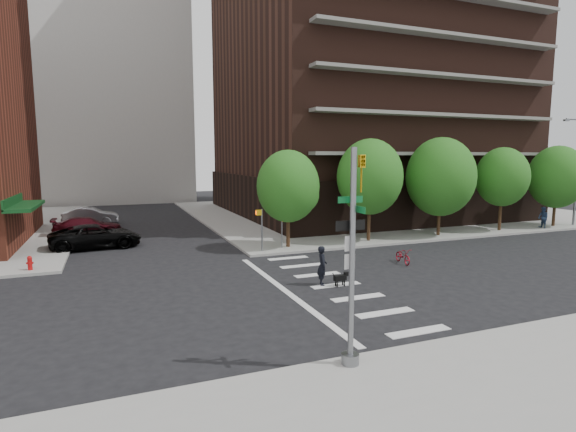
{
  "coord_description": "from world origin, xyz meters",
  "views": [
    {
      "loc": [
        -6.51,
        -17.91,
        5.89
      ],
      "look_at": [
        3.0,
        6.0,
        2.5
      ],
      "focal_mm": 28.0,
      "sensor_mm": 36.0,
      "label": 1
    }
  ],
  "objects_px": {
    "pedestrian_far": "(543,217)",
    "parked_car_maroon": "(88,226)",
    "parked_car_silver": "(91,216)",
    "scooter": "(403,256)",
    "parked_car_black": "(96,236)",
    "traffic_signal": "(353,275)",
    "fire_hydrant": "(30,262)",
    "dog_walker": "(322,266)"
  },
  "relations": [
    {
      "from": "fire_hydrant",
      "to": "parked_car_black",
      "type": "distance_m",
      "value": 6.29
    },
    {
      "from": "parked_car_black",
      "to": "parked_car_maroon",
      "type": "xyz_separation_m",
      "value": [
        -0.7,
        5.39,
        -0.07
      ]
    },
    {
      "from": "parked_car_maroon",
      "to": "parked_car_silver",
      "type": "relative_size",
      "value": 1.07
    },
    {
      "from": "parked_car_maroon",
      "to": "dog_walker",
      "type": "xyz_separation_m",
      "value": [
        10.62,
        -18.44,
        0.21
      ]
    },
    {
      "from": "traffic_signal",
      "to": "parked_car_black",
      "type": "height_order",
      "value": "traffic_signal"
    },
    {
      "from": "pedestrian_far",
      "to": "fire_hydrant",
      "type": "bearing_deg",
      "value": -78.83
    },
    {
      "from": "fire_hydrant",
      "to": "scooter",
      "type": "bearing_deg",
      "value": -15.67
    },
    {
      "from": "parked_car_black",
      "to": "dog_walker",
      "type": "xyz_separation_m",
      "value": [
        9.92,
        -13.05,
        0.14
      ]
    },
    {
      "from": "parked_car_black",
      "to": "parked_car_silver",
      "type": "height_order",
      "value": "parked_car_black"
    },
    {
      "from": "parked_car_maroon",
      "to": "dog_walker",
      "type": "relative_size",
      "value": 2.67
    },
    {
      "from": "pedestrian_far",
      "to": "parked_car_silver",
      "type": "bearing_deg",
      "value": -105.29
    },
    {
      "from": "traffic_signal",
      "to": "fire_hydrant",
      "type": "xyz_separation_m",
      "value": [
        -10.03,
        15.29,
        -2.15
      ]
    },
    {
      "from": "fire_hydrant",
      "to": "scooter",
      "type": "distance_m",
      "value": 19.73
    },
    {
      "from": "traffic_signal",
      "to": "pedestrian_far",
      "type": "height_order",
      "value": "traffic_signal"
    },
    {
      "from": "parked_car_silver",
      "to": "dog_walker",
      "type": "xyz_separation_m",
      "value": [
        10.62,
        -24.57,
        0.16
      ]
    },
    {
      "from": "pedestrian_far",
      "to": "parked_car_maroon",
      "type": "bearing_deg",
      "value": -96.5
    },
    {
      "from": "dog_walker",
      "to": "pedestrian_far",
      "type": "relative_size",
      "value": 1.06
    },
    {
      "from": "dog_walker",
      "to": "scooter",
      "type": "bearing_deg",
      "value": -52.31
    },
    {
      "from": "parked_car_black",
      "to": "parked_car_silver",
      "type": "xyz_separation_m",
      "value": [
        -0.7,
        11.52,
        -0.02
      ]
    },
    {
      "from": "traffic_signal",
      "to": "parked_car_maroon",
      "type": "relative_size",
      "value": 1.22
    },
    {
      "from": "parked_car_maroon",
      "to": "parked_car_silver",
      "type": "bearing_deg",
      "value": 0.25
    },
    {
      "from": "dog_walker",
      "to": "parked_car_black",
      "type": "bearing_deg",
      "value": 55.05
    },
    {
      "from": "parked_car_black",
      "to": "parked_car_maroon",
      "type": "distance_m",
      "value": 5.44
    },
    {
      "from": "traffic_signal",
      "to": "scooter",
      "type": "distance_m",
      "value": 13.59
    },
    {
      "from": "traffic_signal",
      "to": "fire_hydrant",
      "type": "height_order",
      "value": "traffic_signal"
    },
    {
      "from": "parked_car_black",
      "to": "parked_car_silver",
      "type": "distance_m",
      "value": 11.54
    },
    {
      "from": "dog_walker",
      "to": "pedestrian_far",
      "type": "bearing_deg",
      "value": -54.23
    },
    {
      "from": "fire_hydrant",
      "to": "parked_car_silver",
      "type": "bearing_deg",
      "value": 82.31
    },
    {
      "from": "fire_hydrant",
      "to": "scooter",
      "type": "height_order",
      "value": "fire_hydrant"
    },
    {
      "from": "fire_hydrant",
      "to": "parked_car_maroon",
      "type": "relative_size",
      "value": 0.15
    },
    {
      "from": "parked_car_silver",
      "to": "scooter",
      "type": "distance_m",
      "value": 27.91
    },
    {
      "from": "dog_walker",
      "to": "fire_hydrant",
      "type": "bearing_deg",
      "value": 77.57
    },
    {
      "from": "parked_car_black",
      "to": "scooter",
      "type": "relative_size",
      "value": 3.45
    },
    {
      "from": "traffic_signal",
      "to": "parked_car_silver",
      "type": "xyz_separation_m",
      "value": [
        -7.73,
        32.33,
        -1.94
      ]
    },
    {
      "from": "parked_car_silver",
      "to": "scooter",
      "type": "height_order",
      "value": "parked_car_silver"
    },
    {
      "from": "parked_car_black",
      "to": "dog_walker",
      "type": "bearing_deg",
      "value": -148.29
    },
    {
      "from": "traffic_signal",
      "to": "scooter",
      "type": "bearing_deg",
      "value": 48.04
    },
    {
      "from": "fire_hydrant",
      "to": "parked_car_silver",
      "type": "distance_m",
      "value": 17.19
    },
    {
      "from": "dog_walker",
      "to": "pedestrian_far",
      "type": "height_order",
      "value": "pedestrian_far"
    },
    {
      "from": "parked_car_black",
      "to": "pedestrian_far",
      "type": "relative_size",
      "value": 3.23
    },
    {
      "from": "parked_car_maroon",
      "to": "traffic_signal",
      "type": "bearing_deg",
      "value": -163.32
    },
    {
      "from": "traffic_signal",
      "to": "fire_hydrant",
      "type": "relative_size",
      "value": 8.2
    }
  ]
}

